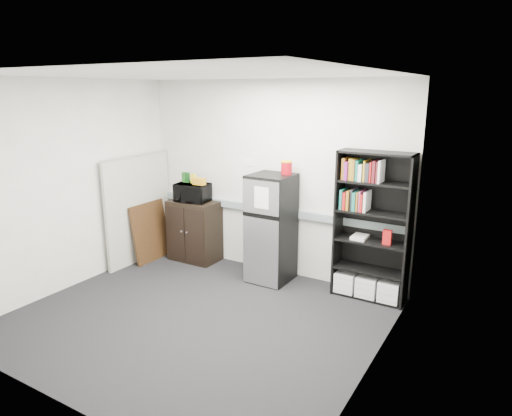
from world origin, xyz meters
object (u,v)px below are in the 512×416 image
at_px(cubicle_partition, 139,209).
at_px(refrigerator, 271,228).
at_px(bookshelf, 372,228).
at_px(cabinet, 194,231).
at_px(microwave, 192,193).

height_order(cubicle_partition, refrigerator, cubicle_partition).
height_order(bookshelf, cabinet, bookshelf).
distance_m(bookshelf, cubicle_partition, 3.46).
height_order(bookshelf, refrigerator, bookshelf).
xyz_separation_m(cabinet, refrigerator, (1.38, -0.08, 0.27)).
xyz_separation_m(bookshelf, cabinet, (-2.72, -0.06, -0.45)).
xyz_separation_m(cubicle_partition, microwave, (0.71, 0.40, 0.25)).
bearing_deg(bookshelf, cabinet, -178.64).
bearing_deg(microwave, refrigerator, -12.05).
relative_size(cubicle_partition, microwave, 3.29).
relative_size(microwave, refrigerator, 0.33).
bearing_deg(bookshelf, microwave, -178.30).
relative_size(cubicle_partition, cabinet, 1.74).
distance_m(cubicle_partition, refrigerator, 2.12).
bearing_deg(refrigerator, microwave, 178.20).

